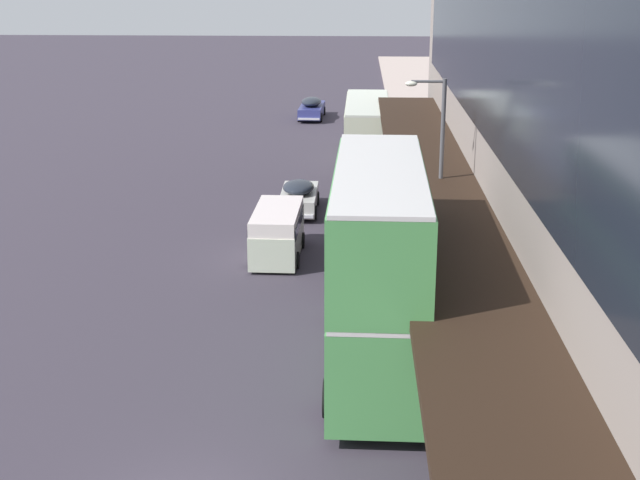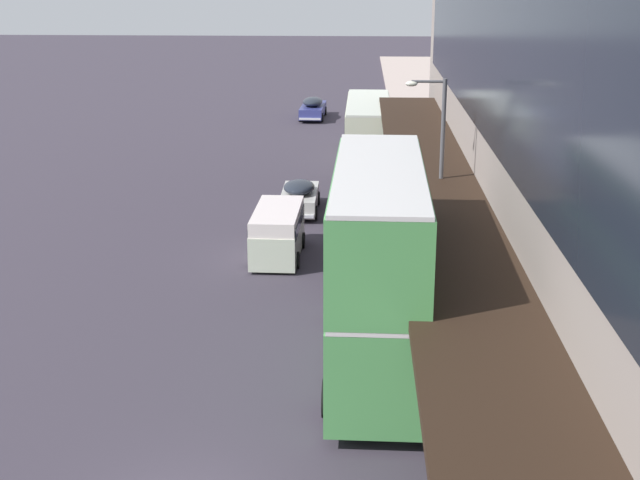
{
  "view_description": "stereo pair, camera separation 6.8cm",
  "coord_description": "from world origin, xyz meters",
  "views": [
    {
      "loc": [
        3.55,
        -16.21,
        11.25
      ],
      "look_at": [
        2.36,
        12.37,
        2.15
      ],
      "focal_mm": 50.0,
      "sensor_mm": 36.0,
      "label": 1
    },
    {
      "loc": [
        3.61,
        -16.21,
        11.25
      ],
      "look_at": [
        2.36,
        12.37,
        2.15
      ],
      "focal_mm": 50.0,
      "sensor_mm": 36.0,
      "label": 2
    }
  ],
  "objects": [
    {
      "name": "street_lamp",
      "position": [
        6.52,
        16.08,
        4.19
      ],
      "size": [
        1.5,
        0.28,
        6.95
      ],
      "color": "#4C4C51",
      "rests_on": "sidewalk_kerb"
    },
    {
      "name": "transit_bus_kerbside_front",
      "position": [
        4.19,
        7.1,
        3.17
      ],
      "size": [
        2.85,
        9.48,
        5.87
      ],
      "color": "#4C9850",
      "rests_on": "ground"
    },
    {
      "name": "sedan_trailing_near",
      "position": [
        0.93,
        23.37,
        0.74
      ],
      "size": [
        1.76,
        4.25,
        1.5
      ],
      "color": "beige",
      "rests_on": "ground"
    },
    {
      "name": "sedan_second_near",
      "position": [
        4.31,
        48.57,
        0.71
      ],
      "size": [
        2.13,
        4.72,
        1.42
      ],
      "color": "beige",
      "rests_on": "ground"
    },
    {
      "name": "vw_van",
      "position": [
        0.51,
        16.95,
        1.1
      ],
      "size": [
        1.98,
        4.58,
        1.96
      ],
      "color": "beige",
      "rests_on": "ground"
    },
    {
      "name": "pedestrian_at_kerb",
      "position": [
        6.83,
        9.97,
        1.18
      ],
      "size": [
        0.43,
        0.51,
        1.86
      ],
      "color": "#2C323A",
      "rests_on": "sidewalk_kerb"
    },
    {
      "name": "sedan_lead_mid",
      "position": [
        0.26,
        48.44,
        0.77
      ],
      "size": [
        1.89,
        4.97,
        1.58
      ],
      "color": "navy",
      "rests_on": "ground"
    },
    {
      "name": "transit_bus_kerbside_rear",
      "position": [
        4.17,
        35.45,
        1.89
      ],
      "size": [
        2.83,
        9.78,
        3.29
      ],
      "color": "beige",
      "rests_on": "ground"
    }
  ]
}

